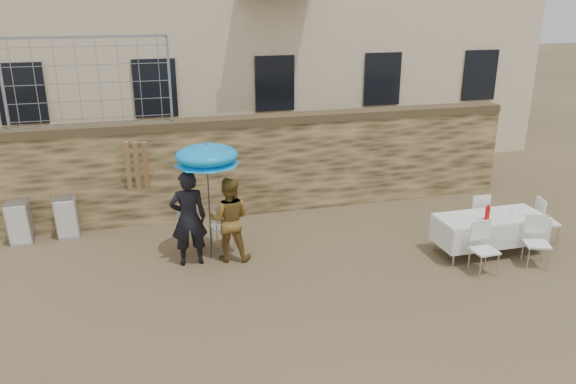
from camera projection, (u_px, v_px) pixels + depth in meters
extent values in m
plane|color=brown|center=(301.00, 327.00, 8.53)|extent=(80.00, 80.00, 0.00)
cube|color=olive|center=(238.00, 167.00, 12.72)|extent=(13.00, 0.50, 2.20)
imported|color=black|center=(189.00, 218.00, 10.27)|extent=(0.67, 0.44, 1.82)
imported|color=#A37831|center=(229.00, 219.00, 10.49)|extent=(0.93, 0.82, 1.63)
cylinder|color=#3F3F44|center=(210.00, 213.00, 10.45)|extent=(0.03, 0.03, 1.88)
cone|color=#0987D8|center=(207.00, 158.00, 10.10)|extent=(1.19, 1.19, 0.22)
cube|color=silver|center=(491.00, 217.00, 10.77)|extent=(2.10, 0.85, 0.05)
cylinder|color=silver|center=(455.00, 248.00, 10.34)|extent=(0.04, 0.04, 0.74)
cylinder|color=silver|center=(542.00, 237.00, 10.82)|extent=(0.04, 0.04, 0.74)
cylinder|color=silver|center=(436.00, 233.00, 10.97)|extent=(0.04, 0.04, 0.74)
cylinder|color=silver|center=(519.00, 224.00, 11.45)|extent=(0.04, 0.04, 0.74)
cylinder|color=red|center=(487.00, 213.00, 10.53)|extent=(0.09, 0.09, 0.26)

